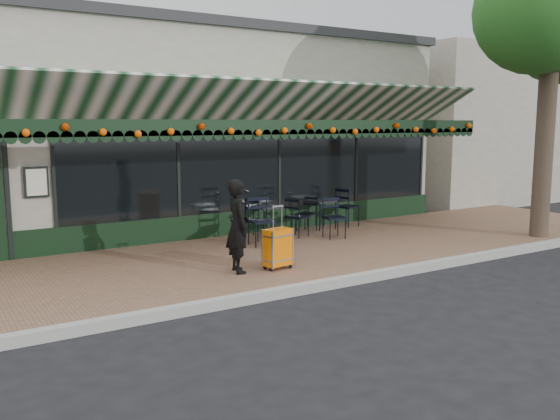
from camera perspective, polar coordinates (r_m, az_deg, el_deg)
ground at (r=9.48m, az=5.55°, el=-7.22°), size 80.00×80.00×0.00m
sidewalk at (r=11.06m, az=-0.81°, el=-4.51°), size 18.00×4.00×0.15m
curb at (r=9.40m, az=5.86°, el=-6.89°), size 18.00×0.16×0.15m
restaurant_building at (r=16.05m, az=-11.83°, el=7.26°), size 12.00×9.60×4.50m
neighbor_building_right at (r=24.03m, az=18.74°, el=7.63°), size 12.00×8.00×4.80m
woman at (r=9.51m, az=-4.09°, el=-1.55°), size 0.46×0.61×1.51m
suitcase at (r=9.77m, az=-0.24°, el=-3.67°), size 0.50×0.34×1.05m
cafe_table_a at (r=13.46m, az=4.06°, el=0.67°), size 0.53×0.53×0.65m
cafe_table_b at (r=12.55m, az=-1.21°, el=0.09°), size 0.52×0.52×0.65m
chair_a_left at (r=13.14m, az=2.60°, el=-0.40°), size 0.50×0.50×0.77m
chair_a_right at (r=13.82m, az=6.52°, el=0.29°), size 0.54×0.54×0.91m
chair_a_front at (r=12.37m, az=5.24°, el=-0.77°), size 0.50×0.50×0.86m
chair_b_left at (r=11.94m, az=-3.36°, el=-1.04°), size 0.54×0.54×0.88m
chair_b_right at (r=12.51m, az=1.67°, el=-0.69°), size 0.54×0.54×0.84m
chair_b_front at (r=11.58m, az=-1.80°, el=-1.13°), size 0.55×0.55×0.96m
street_tree at (r=14.05m, az=25.09°, el=17.16°), size 3.50×3.03×6.44m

